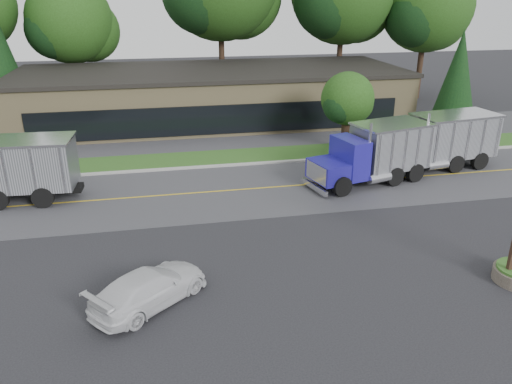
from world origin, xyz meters
TOP-DOWN VIEW (x-y plane):
  - ground at (0.00, 0.00)m, footprint 140.00×140.00m
  - road at (0.00, 9.00)m, footprint 60.00×8.00m
  - center_line at (0.00, 9.00)m, footprint 60.00×0.12m
  - curb at (0.00, 13.20)m, footprint 60.00×0.30m
  - grass_verge at (0.00, 15.00)m, footprint 60.00×3.40m
  - far_parking at (0.00, 20.00)m, footprint 60.00×7.00m
  - strip_mall at (2.00, 26.00)m, footprint 32.00×12.00m
  - tree_far_b at (-9.87, 34.10)m, footprint 8.26×7.77m
  - tree_far_e at (24.15, 31.11)m, footprint 9.52×8.96m
  - evergreen_right at (20.00, 18.00)m, footprint 3.44×3.44m
  - tree_verge at (10.06, 15.05)m, footprint 3.82×3.60m
  - dump_truck_blue at (9.52, 8.87)m, footprint 7.57×4.24m
  - dump_truck_maroon at (14.18, 10.27)m, footprint 9.08×3.78m
  - rally_car at (-3.44, -1.21)m, footprint 4.68×4.33m

SIDE VIEW (x-z plane):
  - ground at x=0.00m, z-range 0.00..0.00m
  - road at x=0.00m, z-range -0.01..0.01m
  - center_line at x=0.00m, z-range 0.00..0.00m
  - curb at x=0.00m, z-range -0.06..0.06m
  - grass_verge at x=0.00m, z-range -0.01..0.01m
  - far_parking at x=0.00m, z-range -0.01..0.01m
  - rally_car at x=-3.44m, z-range 0.00..1.32m
  - dump_truck_blue at x=9.52m, z-range 0.12..3.48m
  - dump_truck_maroon at x=14.18m, z-range 0.13..3.49m
  - strip_mall at x=2.00m, z-range 0.00..4.00m
  - tree_verge at x=10.06m, z-range 0.74..6.19m
  - evergreen_right at x=20.00m, z-range 0.38..8.21m
  - tree_far_b at x=-9.87m, z-range 1.63..13.41m
  - tree_far_e at x=24.15m, z-range 1.87..15.45m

